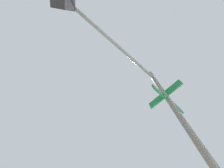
{
  "coord_description": "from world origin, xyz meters",
  "views": [
    {
      "loc": [
        -5.6,
        -5.17,
        1.05
      ],
      "look_at": [
        -5.84,
        -6.52,
        3.58
      ],
      "focal_mm": 20.09,
      "sensor_mm": 36.0,
      "label": 1
    }
  ],
  "objects": [
    {
      "name": "traffic_signal_near",
      "position": [
        -5.95,
        -5.92,
        3.67
      ],
      "size": [
        3.44,
        2.21,
        5.18
      ],
      "color": "#474C47",
      "rests_on": "ground_plane"
    }
  ]
}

